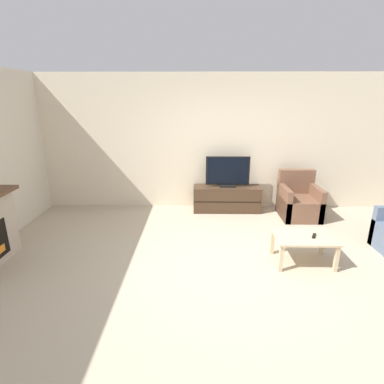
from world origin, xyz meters
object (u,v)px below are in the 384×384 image
Objects in this scene: armchair at (299,202)px; coffee_table at (304,240)px; remote at (314,236)px; tv at (228,173)px; tv_stand at (227,199)px.

armchair is 1.80m from coffee_table.
armchair is 1.79m from remote.
tv is at bearing 113.41° from coffee_table.
coffee_table is at bearing -66.59° from tv.
remote is at bearing -63.79° from tv_stand.
armchair is at bearing 105.47° from remote.
armchair is at bearing -11.92° from tv.
tv_stand is at bearing 167.99° from armchair.
armchair is at bearing -12.01° from tv_stand.
tv reaches higher than coffee_table.
tv_stand is at bearing 90.00° from tv.
tv_stand is 8.94× the size of remote.
tv reaches higher than armchair.
coffee_table is (-0.49, -1.73, 0.06)m from armchair.
tv_stand is 2.27m from remote.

